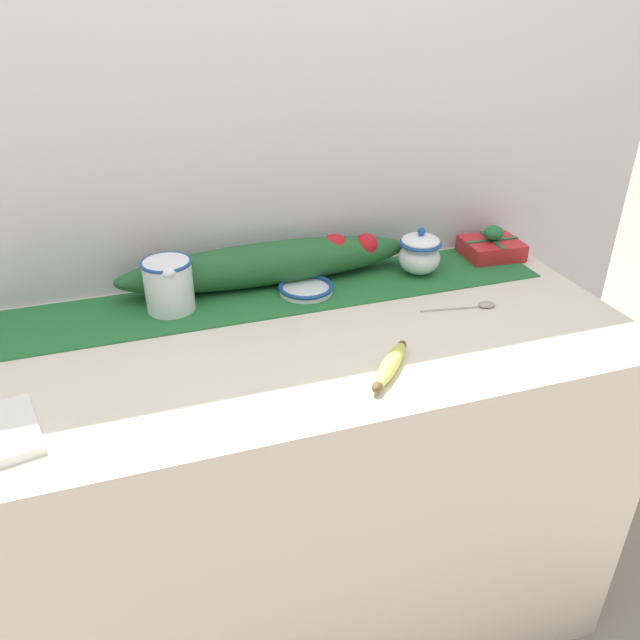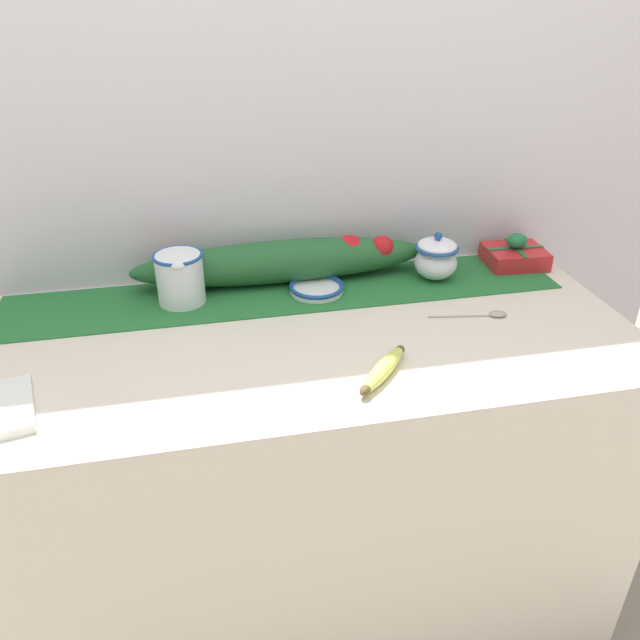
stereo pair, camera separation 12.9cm
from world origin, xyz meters
TOP-DOWN VIEW (x-y plane):
  - ground_plane at (0.00, 0.00)m, footprint 12.00×12.00m
  - countertop at (0.00, 0.00)m, footprint 1.45×0.65m
  - back_wall at (0.00, 0.35)m, footprint 2.25×0.04m
  - table_runner at (0.00, 0.20)m, footprint 1.34×0.23m
  - cream_pitcher at (-0.25, 0.20)m, footprint 0.11×0.14m
  - sugar_bowl at (0.38, 0.20)m, footprint 0.11×0.11m
  - small_dish at (0.07, 0.19)m, footprint 0.13×0.13m
  - banana at (0.12, -0.19)m, footprint 0.14×0.15m
  - spoon at (0.44, -0.01)m, footprint 0.18×0.05m
  - gift_box at (0.62, 0.24)m, footprint 0.16×0.14m
  - poinsettia_garland at (0.00, 0.26)m, footprint 0.73×0.12m

SIDE VIEW (x-z plane):
  - ground_plane at x=0.00m, z-range 0.00..0.00m
  - countertop at x=0.00m, z-range 0.00..0.90m
  - table_runner at x=0.00m, z-range 0.90..0.90m
  - spoon at x=0.44m, z-range 0.90..0.91m
  - small_dish at x=0.07m, z-range 0.90..0.92m
  - banana at x=0.12m, z-range 0.90..0.93m
  - gift_box at x=0.62m, z-range 0.88..0.97m
  - poinsettia_garland at x=0.00m, z-range 0.90..1.01m
  - sugar_bowl at x=0.38m, z-range 0.89..1.02m
  - cream_pitcher at x=-0.25m, z-range 0.90..1.03m
  - back_wall at x=0.00m, z-range 0.00..2.40m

